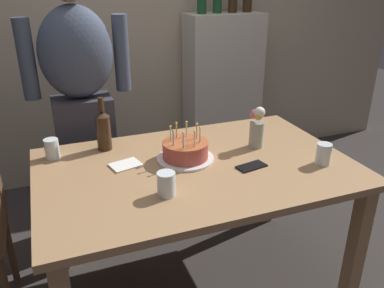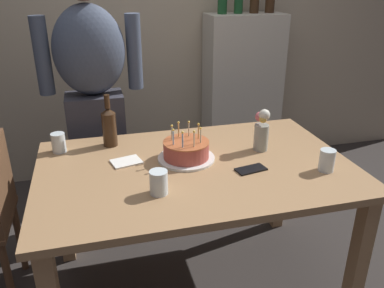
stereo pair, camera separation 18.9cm
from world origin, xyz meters
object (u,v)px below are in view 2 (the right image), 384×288
at_px(water_glass_far, 59,143).
at_px(person_man_bearded, 94,102).
at_px(flower_vase, 262,131).
at_px(cell_phone, 251,169).
at_px(wine_bottle, 109,126).
at_px(birthday_cake, 186,151).
at_px(water_glass_near, 327,160).
at_px(water_glass_side, 159,182).
at_px(napkin_stack, 126,162).

xyz_separation_m(water_glass_far, person_man_bearded, (0.20, 0.39, 0.08)).
bearing_deg(flower_vase, cell_phone, -123.80).
xyz_separation_m(water_glass_far, wine_bottle, (0.26, 0.02, 0.06)).
relative_size(cell_phone, person_man_bearded, 0.09).
bearing_deg(birthday_cake, flower_vase, 1.86).
height_order(water_glass_near, water_glass_side, water_glass_near).
relative_size(water_glass_far, water_glass_side, 0.98).
distance_m(birthday_cake, cell_phone, 0.33).
bearing_deg(water_glass_near, wine_bottle, 149.90).
height_order(water_glass_side, napkin_stack, water_glass_side).
height_order(water_glass_side, wine_bottle, wine_bottle).
relative_size(water_glass_near, person_man_bearded, 0.06).
relative_size(cell_phone, napkin_stack, 1.03).
xyz_separation_m(birthday_cake, water_glass_far, (-0.61, 0.25, 0.00)).
bearing_deg(napkin_stack, water_glass_near, -19.78).
bearing_deg(water_glass_side, cell_phone, 12.27).
relative_size(water_glass_near, water_glass_side, 1.01).
bearing_deg(water_glass_side, wine_bottle, 105.99).
bearing_deg(water_glass_far, water_glass_near, -23.78).
xyz_separation_m(water_glass_side, cell_phone, (0.46, 0.10, -0.05)).
bearing_deg(cell_phone, wine_bottle, 132.56).
bearing_deg(wine_bottle, water_glass_near, -30.10).
relative_size(wine_bottle, cell_phone, 1.95).
bearing_deg(cell_phone, birthday_cake, 133.81).
height_order(napkin_stack, person_man_bearded, person_man_bearded).
xyz_separation_m(cell_phone, person_man_bearded, (-0.68, 0.84, 0.13)).
bearing_deg(water_glass_side, water_glass_near, 0.49).
bearing_deg(flower_vase, water_glass_side, -152.95).
xyz_separation_m(water_glass_far, flower_vase, (1.01, -0.24, 0.06)).
distance_m(water_glass_near, wine_bottle, 1.10).
height_order(birthday_cake, cell_phone, birthday_cake).
relative_size(water_glass_near, water_glass_far, 1.04).
bearing_deg(water_glass_side, person_man_bearded, 103.32).
bearing_deg(person_man_bearded, wine_bottle, 99.23).
xyz_separation_m(napkin_stack, person_man_bearded, (-0.12, 0.61, 0.13)).
height_order(wine_bottle, flower_vase, wine_bottle).
height_order(cell_phone, napkin_stack, same).
height_order(water_glass_far, person_man_bearded, person_man_bearded).
distance_m(water_glass_near, cell_phone, 0.35).
bearing_deg(water_glass_side, flower_vase, 27.05).
relative_size(birthday_cake, flower_vase, 1.26).
bearing_deg(person_man_bearded, water_glass_side, 103.32).
bearing_deg(flower_vase, birthday_cake, -178.14).
xyz_separation_m(wine_bottle, napkin_stack, (0.06, -0.23, -0.11)).
bearing_deg(wine_bottle, birthday_cake, -37.69).
distance_m(water_glass_side, flower_vase, 0.67).
height_order(water_glass_near, person_man_bearded, person_man_bearded).
relative_size(water_glass_side, napkin_stack, 0.74).
relative_size(water_glass_near, wine_bottle, 0.37).
height_order(birthday_cake, wine_bottle, wine_bottle).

